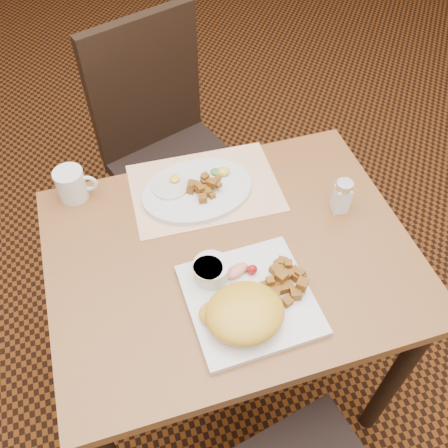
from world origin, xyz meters
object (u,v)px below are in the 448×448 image
table (231,276)px  plate_oval (198,190)px  chair_far (167,143)px  salt_shaker (342,196)px  coffee_mug (72,184)px  plate_square (250,300)px

table → plate_oval: bearing=97.2°
chair_far → salt_shaker: chair_far is taller
salt_shaker → coffee_mug: (-0.66, 0.26, -0.01)m
chair_far → plate_square: bearing=72.5°
plate_square → salt_shaker: bearing=31.7°
salt_shaker → table: bearing=-171.1°
table → plate_square: plate_square is taller
plate_oval → salt_shaker: size_ratio=3.05×
plate_square → salt_shaker: salt_shaker is taller
chair_far → salt_shaker: 0.76m
plate_square → salt_shaker: size_ratio=2.80×
table → chair_far: bearing=92.1°
chair_far → salt_shaker: (0.34, -0.63, 0.26)m
plate_oval → table: bearing=-82.8°
table → plate_square: size_ratio=3.21×
plate_square → table: bearing=88.9°
chair_far → plate_oval: 0.51m
table → salt_shaker: (0.32, 0.05, 0.16)m
chair_far → coffee_mug: bearing=30.4°
table → salt_shaker: salt_shaker is taller
salt_shaker → coffee_mug: bearing=158.9°
plate_square → coffee_mug: size_ratio=2.56×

